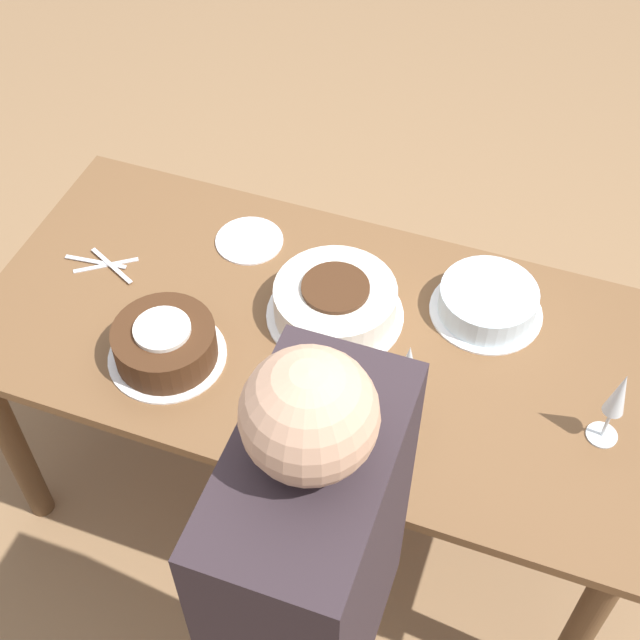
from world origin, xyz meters
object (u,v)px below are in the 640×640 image
wine_glass_far (410,398)px  person_cutting (312,598)px  cake_center_white (335,302)px  wine_glass_near (618,398)px  cake_back_decorated (488,302)px  cake_front_chocolate (165,344)px  wine_glass_extra (408,367)px

wine_glass_far → person_cutting: size_ratio=0.13×
cake_center_white → wine_glass_near: bearing=-11.2°
cake_back_decorated → wine_glass_far: size_ratio=1.32×
wine_glass_far → person_cutting: (-0.03, -0.51, 0.07)m
cake_front_chocolate → cake_back_decorated: bearing=30.2°
cake_front_chocolate → person_cutting: person_cutting is taller
wine_glass_near → person_cutting: person_cutting is taller
cake_back_decorated → wine_glass_extra: (-0.12, -0.33, 0.09)m
person_cutting → wine_glass_extra: bearing=-0.6°
wine_glass_far → wine_glass_near: bearing=19.3°
wine_glass_far → wine_glass_extra: 0.09m
cake_center_white → wine_glass_near: (0.68, -0.14, 0.10)m
cake_center_white → cake_back_decorated: 0.38m
wine_glass_far → wine_glass_extra: bearing=109.1°
cake_back_decorated → cake_center_white: bearing=-158.7°
cake_back_decorated → wine_glass_far: wine_glass_far is taller
cake_center_white → cake_back_decorated: bearing=21.3°
wine_glass_near → person_cutting: size_ratio=0.14×
wine_glass_far → person_cutting: person_cutting is taller
wine_glass_near → person_cutting: bearing=-124.1°
cake_front_chocolate → person_cutting: (0.57, -0.53, 0.16)m
cake_back_decorated → wine_glass_far: (-0.09, -0.42, 0.10)m
cake_center_white → wine_glass_near: wine_glass_near is taller
cake_center_white → wine_glass_extra: size_ratio=1.71×
cake_center_white → person_cutting: 0.84m
cake_front_chocolate → cake_back_decorated: (0.69, 0.40, -0.01)m
wine_glass_near → wine_glass_far: wine_glass_near is taller
cake_front_chocolate → wine_glass_far: wine_glass_far is taller
cake_front_chocolate → wine_glass_near: 1.03m
cake_front_chocolate → wine_glass_far: 0.61m
wine_glass_far → wine_glass_extra: size_ratio=1.07×
cake_back_decorated → person_cutting: 0.96m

